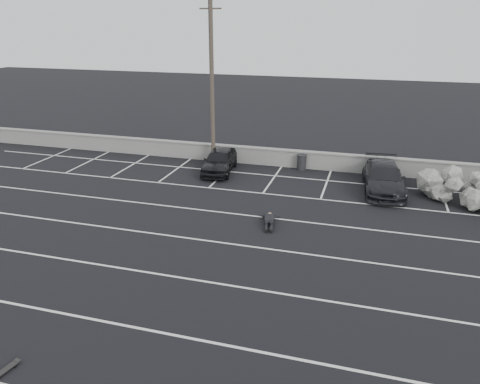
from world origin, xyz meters
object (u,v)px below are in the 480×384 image
(trash_bin, at_px, (302,162))
(skateboard, at_px, (5,370))
(person, at_px, (269,217))
(utility_pole, at_px, (212,84))
(car_left, at_px, (219,161))
(car_right, at_px, (384,178))

(trash_bin, relative_size, skateboard, 1.26)
(person, distance_m, skateboard, 12.06)
(utility_pole, xyz_separation_m, skateboard, (0.92, -18.82, -4.85))
(car_left, bearing_deg, skateboard, -96.40)
(person, bearing_deg, trash_bin, 77.99)
(car_right, distance_m, person, 7.38)
(utility_pole, xyz_separation_m, trash_bin, (5.46, 0.40, -4.45))
(person, relative_size, skateboard, 3.33)
(car_left, bearing_deg, utility_pole, 115.34)
(utility_pole, bearing_deg, person, -54.93)
(car_right, xyz_separation_m, trash_bin, (-4.72, 2.46, -0.25))
(person, height_order, skateboard, person)
(trash_bin, bearing_deg, utility_pole, -175.81)
(utility_pole, relative_size, trash_bin, 10.46)
(car_right, relative_size, utility_pole, 0.51)
(person, xyz_separation_m, skateboard, (-4.42, -11.22, -0.17))
(car_left, relative_size, person, 1.65)
(car_right, bearing_deg, trash_bin, 147.07)
(utility_pole, height_order, trash_bin, utility_pole)
(skateboard, bearing_deg, trash_bin, 86.95)
(car_left, bearing_deg, trash_bin, 14.79)
(car_right, distance_m, trash_bin, 5.32)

